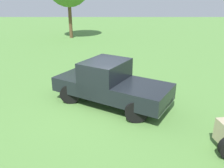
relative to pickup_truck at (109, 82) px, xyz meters
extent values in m
plane|color=#54843D|center=(-0.34, -0.40, -0.96)|extent=(80.00, 80.00, 0.00)
cylinder|color=black|center=(1.83, -0.16, -0.54)|extent=(0.83, 0.22, 0.83)
cylinder|color=black|center=(1.00, -1.54, -0.54)|extent=(0.83, 0.22, 0.83)
cylinder|color=black|center=(-0.79, 1.41, -0.54)|extent=(0.83, 0.22, 0.83)
cylinder|color=black|center=(-1.62, 0.03, -0.54)|extent=(0.83, 0.22, 0.83)
cube|color=black|center=(1.34, -0.80, -0.20)|extent=(2.62, 2.62, 0.64)
cube|color=black|center=(-0.14, 0.08, 0.18)|extent=(2.29, 2.42, 1.40)
cube|color=slate|center=(-0.14, 0.08, 0.62)|extent=(2.02, 2.17, 0.48)
cube|color=black|center=(-0.96, 0.58, -0.22)|extent=(2.95, 2.82, 0.60)
cube|color=silver|center=(2.10, -1.26, -0.46)|extent=(1.04, 1.63, 0.16)
cylinder|color=brown|center=(-4.17, 15.81, 1.00)|extent=(0.35, 0.35, 3.92)
camera|label=1|loc=(0.13, -8.90, 3.37)|focal=37.32mm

